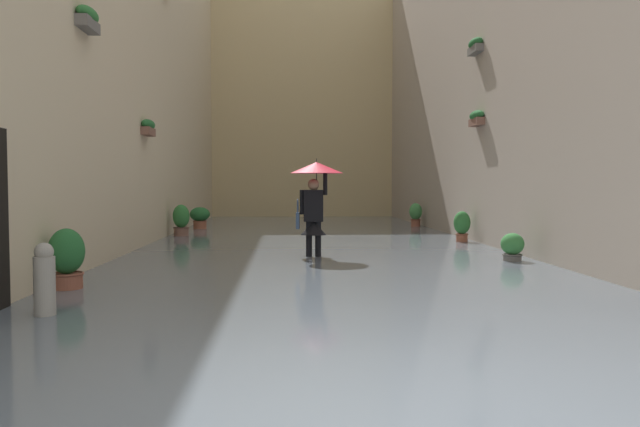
# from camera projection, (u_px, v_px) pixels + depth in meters

# --- Properties ---
(ground_plane) EXTENTS (60.00, 60.00, 0.00)m
(ground_plane) POSITION_uv_depth(u_px,v_px,m) (314.00, 246.00, 15.71)
(ground_plane) COLOR #605B56
(flood_water) EXTENTS (8.77, 29.48, 0.14)m
(flood_water) POSITION_uv_depth(u_px,v_px,m) (314.00, 243.00, 15.70)
(flood_water) COLOR slate
(flood_water) RESTS_ON ground_plane
(building_facade_left) EXTENTS (2.04, 27.48, 10.04)m
(building_facade_left) POSITION_uv_depth(u_px,v_px,m) (506.00, 49.00, 15.73)
(building_facade_left) COLOR #A89989
(building_facade_left) RESTS_ON ground_plane
(building_facade_far) EXTENTS (11.57, 1.80, 11.53)m
(building_facade_far) POSITION_uv_depth(u_px,v_px,m) (302.00, 92.00, 28.05)
(building_facade_far) COLOR tan
(building_facade_far) RESTS_ON ground_plane
(person_wading) EXTENTS (1.04, 1.04, 2.07)m
(person_wading) POSITION_uv_depth(u_px,v_px,m) (315.00, 189.00, 12.12)
(person_wading) COLOR #2D2319
(person_wading) RESTS_ON ground_plane
(potted_plant_near_right) EXTENTS (0.64, 0.64, 0.83)m
(potted_plant_near_right) POSITION_uv_depth(u_px,v_px,m) (200.00, 218.00, 19.83)
(potted_plant_near_right) COLOR #9E563D
(potted_plant_near_right) RESTS_ON ground_plane
(potted_plant_far_right) EXTENTS (0.46, 0.46, 1.00)m
(potted_plant_far_right) POSITION_uv_depth(u_px,v_px,m) (181.00, 222.00, 17.11)
(potted_plant_far_right) COLOR brown
(potted_plant_far_right) RESTS_ON ground_plane
(potted_plant_mid_left) EXTENTS (0.41, 0.41, 0.90)m
(potted_plant_mid_left) POSITION_uv_depth(u_px,v_px,m) (462.00, 227.00, 15.37)
(potted_plant_mid_left) COLOR #9E563D
(potted_plant_mid_left) RESTS_ON ground_plane
(potted_plant_mid_right) EXTENTS (0.48, 0.48, 0.96)m
(potted_plant_mid_right) POSITION_uv_depth(u_px,v_px,m) (67.00, 262.00, 8.40)
(potted_plant_mid_right) COLOR brown
(potted_plant_mid_right) RESTS_ON ground_plane
(potted_plant_near_left) EXTENTS (0.43, 0.43, 0.66)m
(potted_plant_near_left) POSITION_uv_depth(u_px,v_px,m) (512.00, 249.00, 11.48)
(potted_plant_near_left) COLOR #66605B
(potted_plant_near_left) RESTS_ON ground_plane
(potted_plant_far_left) EXTENTS (0.43, 0.43, 0.93)m
(potted_plant_far_left) POSITION_uv_depth(u_px,v_px,m) (416.00, 215.00, 20.95)
(potted_plant_far_left) COLOR brown
(potted_plant_far_left) RESTS_ON ground_plane
(mooring_bollard) EXTENTS (0.23, 0.23, 0.93)m
(mooring_bollard) POSITION_uv_depth(u_px,v_px,m) (45.00, 285.00, 6.68)
(mooring_bollard) COLOR gray
(mooring_bollard) RESTS_ON ground_plane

